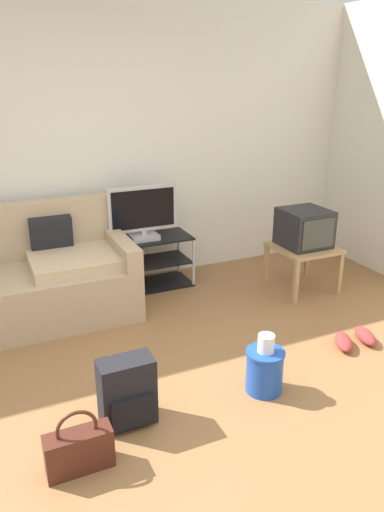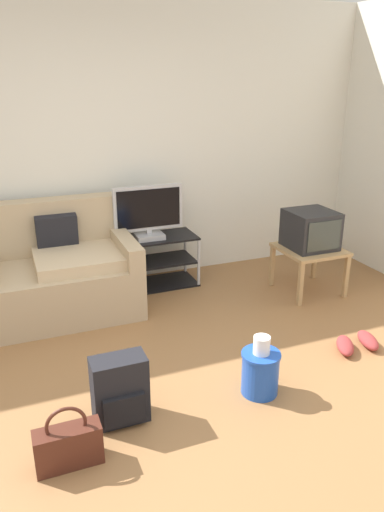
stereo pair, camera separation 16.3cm
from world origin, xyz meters
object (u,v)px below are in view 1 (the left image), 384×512
Objects in this scene: side_table at (303,252)px; sneakers_pair at (355,339)px; cleaning_bucket at (265,368)px; tv_stand at (144,263)px; handbag at (79,449)px; crt_tv at (304,228)px; couch at (12,282)px; backpack at (127,392)px; flat_tv at (143,214)px.

sneakers_pair is at bearing -103.73° from side_table.
cleaning_bucket is at bearing -134.09° from side_table.
handbag is at bearing -117.27° from tv_stand.
crt_tv reaches higher than sneakers_pair.
couch is 1.76m from backpack.
handbag is at bearing -117.51° from flat_tv.
flat_tv is at bearing 8.01° from couch.
sneakers_pair is (-0.26, -1.07, -0.58)m from crt_tv.
sneakers_pair is (1.14, -1.74, -0.21)m from tv_stand.
handbag is (-1.10, -2.14, -0.13)m from tv_stand.
flat_tv is 1.82× the size of handbag.
crt_tv is at bearing 30.55° from handbag.
handbag is at bearing -149.45° from crt_tv.
crt_tv is at bearing 90.00° from side_table.
side_table is at bearing 76.27° from sneakers_pair.
couch is 1.26m from tv_stand.
crt_tv is at bearing -24.84° from flat_tv.
couch reaches higher than handbag.
couch is 2.26m from cleaning_bucket.
sneakers_pair is at bearing -103.53° from crt_tv.
tv_stand is 2.12× the size of sneakers_pair.
crt_tv reaches higher than handbag.
side_table is (1.40, -0.68, 0.13)m from tv_stand.
handbag is at bearing -171.92° from backpack.
flat_tv is at bearing 123.53° from sneakers_pair.
crt_tv is 1.84m from cleaning_bucket.
tv_stand is 1.59m from crt_tv.
side_table is at bearing 30.27° from handbag.
backpack is 0.92m from cleaning_bucket.
sneakers_pair is at bearing -33.00° from couch.
flat_tv is at bearing 154.62° from side_table.
backpack is (0.48, -1.69, -0.14)m from couch.
crt_tv reaches higher than side_table.
handbag reaches higher than sneakers_pair.
cleaning_bucket is 0.95× the size of sneakers_pair.
crt_tv is 1.03× the size of cleaning_bucket.
cleaning_bucket is (0.92, -0.07, -0.04)m from backpack.
backpack is (-0.76, -1.86, -0.55)m from flat_tv.
couch is 2.16× the size of tv_stand.
side_table is 1.78m from cleaning_bucket.
couch is 4.68× the size of crt_tv.
cleaning_bucket is (-1.23, -1.29, -0.45)m from crt_tv.
tv_stand is 2.18× the size of backpack.
sneakers_pair is at bearing -56.47° from flat_tv.
tv_stand reaches higher than backpack.
backpack is 0.44m from handbag.
flat_tv is 1.57× the size of backpack.
side_table reaches higher than cleaning_bucket.
backpack is at bearing -150.49° from crt_tv.
cleaning_bucket is (-1.23, -1.27, -0.21)m from side_table.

